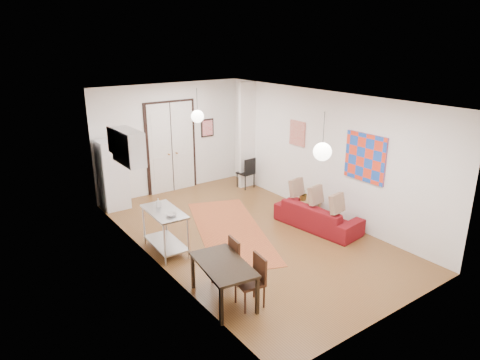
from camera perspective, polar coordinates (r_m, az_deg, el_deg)
floor at (r=9.22m, az=1.05°, el=-7.25°), size 7.00×7.00×0.00m
ceiling at (r=8.38m, az=1.17°, el=10.92°), size 4.20×7.00×0.02m
wall_back at (r=11.59m, az=-9.30°, el=5.51°), size 4.20×0.02×2.90m
wall_front at (r=6.41m, az=20.20°, el=-6.17°), size 4.20×0.02×2.90m
wall_left at (r=7.69m, az=-11.57°, el=-1.29°), size 0.02×7.00×2.90m
wall_right at (r=10.04m, az=10.80°, el=3.42°), size 0.02×7.00×2.90m
double_doors at (r=11.61m, az=-9.14°, el=4.27°), size 1.44×0.06×2.50m
stub_partition at (r=11.74m, az=0.94°, el=5.91°), size 0.50×0.10×2.90m
wall_cabinet at (r=8.96m, az=-14.69°, el=4.31°), size 0.35×1.00×0.70m
painting_popart at (r=9.18m, az=16.36°, el=2.88°), size 0.05×1.00×1.00m
painting_abstract at (r=10.49m, az=7.67°, el=6.19°), size 0.05×0.50×0.60m
poster_back at (r=12.08m, az=-4.36°, el=6.94°), size 0.40×0.03×0.50m
print_left at (r=9.36m, az=-16.69°, el=5.03°), size 0.03×0.44×0.54m
pendant_back at (r=10.14m, az=-5.69°, el=8.44°), size 0.30×0.30×0.80m
pendant_front at (r=7.03m, az=10.93°, el=3.73°), size 0.30×0.30×0.80m
kilim_rug at (r=9.38m, az=-1.33°, el=-6.74°), size 2.52×3.80×0.01m
sofa at (r=9.58m, az=10.32°, el=-4.69°), size 1.02×2.02×0.56m
coffee_table at (r=10.26m, az=8.40°, el=-2.87°), size 0.86×0.61×0.35m
potted_plant at (r=10.19m, az=8.46°, el=-1.75°), size 0.36×0.33×0.34m
kitchen_counter at (r=8.44m, az=-9.96°, el=-6.02°), size 0.61×1.14×0.85m
bowl at (r=8.06m, az=-9.16°, el=-4.57°), size 0.21×0.21×0.05m
soap_bottle at (r=8.50m, az=-10.85°, el=-2.97°), size 0.08×0.09×0.18m
fridge at (r=10.80m, az=-16.61°, el=0.70°), size 0.60×0.60×1.70m
dining_table at (r=6.82m, az=-2.25°, el=-11.57°), size 0.84×1.28×0.66m
dining_chair_near at (r=7.31m, az=-2.40°, el=-10.41°), size 0.44×0.58×0.82m
dining_chair_far at (r=6.81m, az=0.91°, el=-12.73°), size 0.44×0.58×0.82m
black_side_chair at (r=11.93m, az=0.53°, el=1.40°), size 0.44×0.44×0.86m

